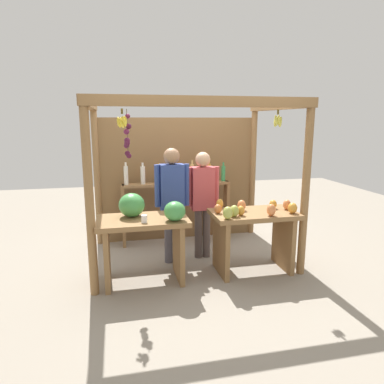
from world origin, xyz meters
TOP-DOWN VIEW (x-y plane):
  - ground_plane at (0.00, 0.00)m, footprint 12.00×12.00m
  - market_stall at (-0.01, 0.38)m, footprint 2.75×1.86m
  - fruit_counter_left at (-0.71, -0.65)m, footprint 1.10×0.67m
  - fruit_counter_right at (0.71, -0.67)m, footprint 1.10×0.65m
  - bottle_shelf_unit at (-0.08, 0.66)m, footprint 1.76×0.22m
  - vendor_man at (-0.27, -0.14)m, footprint 0.48×0.22m
  - vendor_woman at (0.18, -0.05)m, footprint 0.48×0.21m

SIDE VIEW (x-z plane):
  - ground_plane at x=0.00m, z-range 0.00..0.00m
  - fruit_counter_right at x=0.71m, z-range 0.12..1.09m
  - fruit_counter_left at x=-0.71m, z-range 0.13..1.24m
  - bottle_shelf_unit at x=-0.08m, z-range 0.12..1.47m
  - vendor_woman at x=0.18m, z-range 0.15..1.70m
  - vendor_man at x=-0.27m, z-range 0.16..1.78m
  - market_stall at x=-0.01m, z-range 0.19..2.45m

